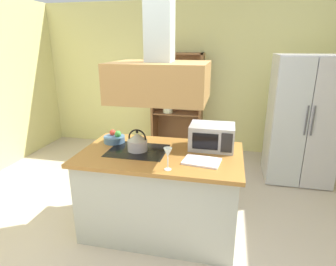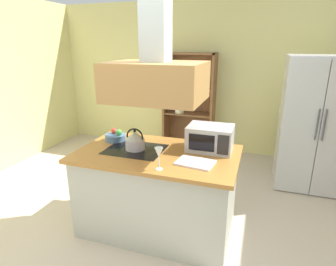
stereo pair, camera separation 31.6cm
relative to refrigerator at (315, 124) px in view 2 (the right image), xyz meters
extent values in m
plane|color=#C3B29E|center=(-1.65, -1.97, -0.91)|extent=(7.80, 7.80, 0.00)
cube|color=#DCD688|center=(-1.65, 1.03, 0.44)|extent=(6.00, 0.12, 2.70)
cube|color=#AEAFA4|center=(-1.70, -1.64, -0.48)|extent=(1.57, 0.90, 0.86)
cube|color=#A46D2F|center=(-1.70, -1.64, -0.03)|extent=(1.65, 0.98, 0.04)
cube|color=black|center=(-1.95, -1.64, -0.01)|extent=(0.60, 0.48, 0.00)
cube|color=#AF7E44|center=(-1.70, -1.64, 0.71)|extent=(0.90, 0.70, 0.36)
cube|color=#B4C1BF|center=(-1.70, -1.64, 1.34)|extent=(0.24, 0.24, 0.90)
cube|color=#BDBBC2|center=(0.00, 0.01, 0.00)|extent=(0.90, 0.72, 1.82)
cube|color=#BABEC2|center=(-0.23, -0.36, 0.00)|extent=(0.44, 0.03, 1.78)
cylinder|color=#4C4C51|center=(-0.04, -0.39, 0.09)|extent=(0.02, 0.02, 0.40)
cylinder|color=#4C4C51|center=(0.04, -0.39, 0.09)|extent=(0.02, 0.02, 0.40)
cube|color=brown|center=(-2.42, 0.77, -0.01)|extent=(0.04, 0.40, 1.81)
cube|color=brown|center=(-1.54, 0.77, -0.01)|extent=(0.04, 0.40, 1.81)
cube|color=brown|center=(-1.98, 0.77, 0.89)|extent=(0.92, 0.40, 0.03)
cube|color=brown|center=(-1.98, 0.77, -0.87)|extent=(0.92, 0.40, 0.08)
cube|color=brown|center=(-1.98, 0.96, -0.01)|extent=(0.92, 0.02, 1.81)
cube|color=brown|center=(-1.98, 0.77, -0.19)|extent=(0.84, 0.36, 0.02)
cube|color=brown|center=(-1.98, 0.77, 0.27)|extent=(0.84, 0.36, 0.02)
cylinder|color=beige|center=(-2.15, 0.72, -0.15)|extent=(0.18, 0.18, 0.05)
cylinder|color=beige|center=(-2.15, 0.72, -0.10)|extent=(0.17, 0.17, 0.05)
cylinder|color=beige|center=(-2.15, 0.72, -0.06)|extent=(0.16, 0.16, 0.05)
cylinder|color=silver|center=(-1.87, 0.73, 0.34)|extent=(0.01, 0.01, 0.12)
cone|color=silver|center=(-1.87, 0.73, 0.44)|extent=(0.07, 0.07, 0.08)
cylinder|color=silver|center=(-1.72, 0.73, 0.34)|extent=(0.01, 0.01, 0.12)
cone|color=silver|center=(-1.72, 0.73, 0.44)|extent=(0.07, 0.07, 0.08)
cylinder|color=silver|center=(-1.95, -1.64, 0.05)|extent=(0.21, 0.21, 0.11)
cone|color=#B7C0B8|center=(-1.95, -1.64, 0.14)|extent=(0.20, 0.20, 0.07)
sphere|color=black|center=(-1.95, -1.64, 0.19)|extent=(0.03, 0.03, 0.03)
torus|color=black|center=(-1.95, -1.64, 0.13)|extent=(0.19, 0.02, 0.19)
cube|color=white|center=(-1.26, -1.79, 0.00)|extent=(0.37, 0.28, 0.02)
cube|color=#B7BABF|center=(-1.20, -1.40, 0.12)|extent=(0.46, 0.34, 0.26)
cube|color=black|center=(-1.26, -1.57, 0.12)|extent=(0.26, 0.01, 0.17)
cube|color=#262628|center=(-1.04, -1.57, 0.12)|extent=(0.11, 0.01, 0.20)
cylinder|color=silver|center=(-1.54, -2.02, -0.01)|extent=(0.06, 0.06, 0.01)
cylinder|color=silver|center=(-1.54, -2.02, 0.05)|extent=(0.01, 0.01, 0.11)
cone|color=silver|center=(-1.54, -2.02, 0.15)|extent=(0.08, 0.08, 0.09)
cylinder|color=#4C7299|center=(-2.29, -1.45, 0.02)|extent=(0.24, 0.24, 0.07)
sphere|color=green|center=(-2.24, -1.45, 0.09)|extent=(0.07, 0.07, 0.07)
sphere|color=red|center=(-2.32, -1.41, 0.09)|extent=(0.07, 0.07, 0.07)
camera|label=1|loc=(-1.05, -4.23, 1.05)|focal=29.90mm
camera|label=2|loc=(-0.75, -4.14, 1.05)|focal=29.90mm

